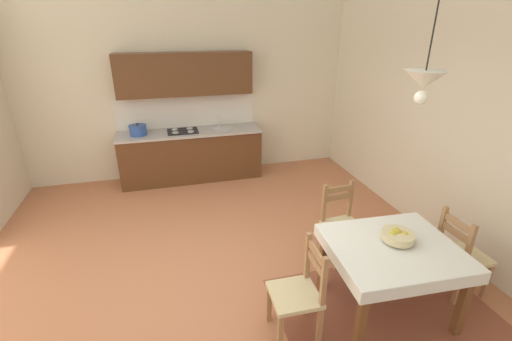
{
  "coord_description": "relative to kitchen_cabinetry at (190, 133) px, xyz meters",
  "views": [
    {
      "loc": [
        -0.49,
        -3.06,
        2.65
      ],
      "look_at": [
        0.43,
        0.36,
        1.15
      ],
      "focal_mm": 24.54,
      "sensor_mm": 36.0,
      "label": 1
    }
  ],
  "objects": [
    {
      "name": "dining_table",
      "position": [
        1.52,
        -3.75,
        -0.24
      ],
      "size": [
        1.22,
        1.08,
        0.75
      ],
      "color": "brown",
      "rests_on": "ground_plane"
    },
    {
      "name": "pendant_lamp",
      "position": [
        1.58,
        -3.68,
        1.38
      ],
      "size": [
        0.32,
        0.32,
        0.81
      ],
      "color": "black"
    },
    {
      "name": "wall_right",
      "position": [
        2.96,
        -2.97,
        1.27
      ],
      "size": [
        0.12,
        7.08,
        4.25
      ],
      "primitive_type": "cube",
      "color": "beige",
      "rests_on": "ground_plane"
    },
    {
      "name": "fruit_bowl",
      "position": [
        1.59,
        -3.7,
        -0.04
      ],
      "size": [
        0.3,
        0.3,
        0.12
      ],
      "color": "beige",
      "rests_on": "dining_table"
    },
    {
      "name": "ground_plane",
      "position": [
        0.08,
        -2.97,
        -0.91
      ],
      "size": [
        6.25,
        7.08,
        0.1
      ],
      "primitive_type": "cube",
      "color": "#B7704C"
    },
    {
      "name": "area_rug",
      "position": [
        1.52,
        -3.85,
        -0.85
      ],
      "size": [
        2.1,
        1.6,
        0.01
      ],
      "primitive_type": "cube",
      "color": "brown",
      "rests_on": "ground_plane"
    },
    {
      "name": "dining_chair_kitchen_side",
      "position": [
        1.5,
        -2.85,
        -0.41
      ],
      "size": [
        0.46,
        0.46,
        0.93
      ],
      "color": "#D1BC89",
      "rests_on": "ground_plane"
    },
    {
      "name": "dining_chair_window_side",
      "position": [
        2.4,
        -3.71,
        -0.41
      ],
      "size": [
        0.42,
        0.42,
        0.93
      ],
      "color": "#D1BC89",
      "rests_on": "ground_plane"
    },
    {
      "name": "dining_chair_tv_side",
      "position": [
        0.59,
        -3.78,
        -0.41
      ],
      "size": [
        0.43,
        0.43,
        0.93
      ],
      "color": "#D1BC89",
      "rests_on": "ground_plane"
    },
    {
      "name": "wall_back",
      "position": [
        0.08,
        0.33,
        1.27
      ],
      "size": [
        6.25,
        0.12,
        4.25
      ],
      "primitive_type": "cube",
      "color": "beige",
      "rests_on": "ground_plane"
    },
    {
      "name": "kitchen_cabinetry",
      "position": [
        0.0,
        0.0,
        0.0
      ],
      "size": [
        2.47,
        0.63,
        2.2
      ],
      "color": "#56331C",
      "rests_on": "ground_plane"
    }
  ]
}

